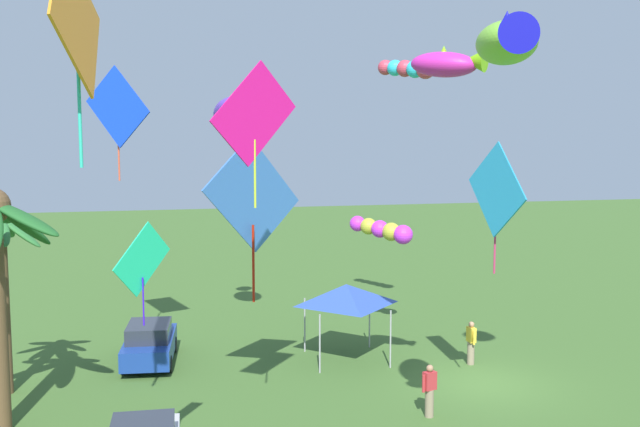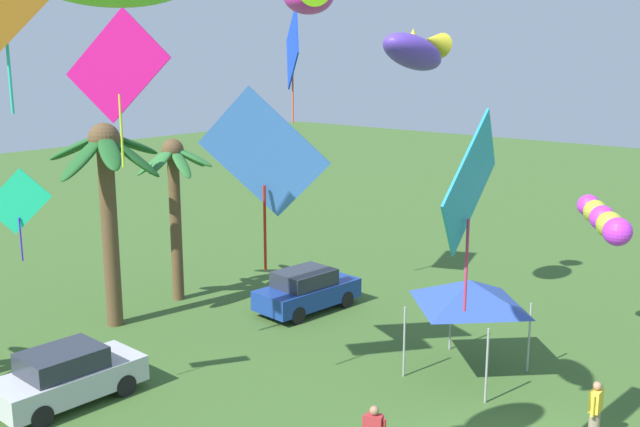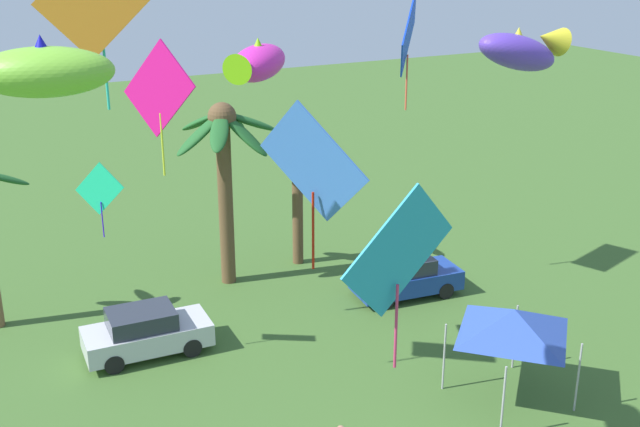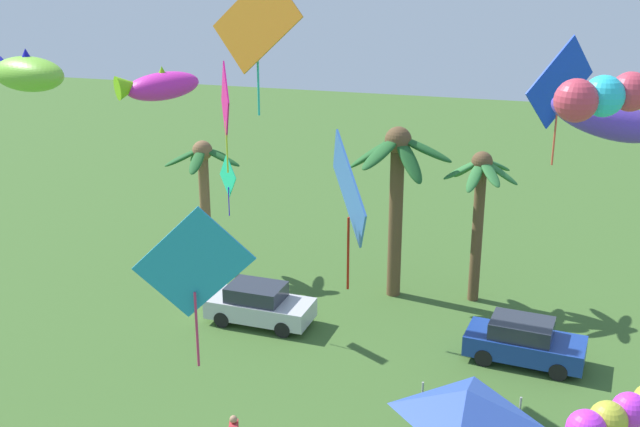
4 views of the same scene
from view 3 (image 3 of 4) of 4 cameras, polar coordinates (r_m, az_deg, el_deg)
The scene contains 13 objects.
palm_tree_1 at distance 28.61m, azimuth -6.95°, elevation 4.41°, with size 4.07×4.06×6.91m.
palm_tree_2 at distance 30.35m, azimuth -1.67°, elevation 4.13°, with size 2.92×2.85×6.07m.
parked_car_0 at distance 25.48m, azimuth -12.52°, elevation -8.38°, with size 3.97×1.88×1.51m.
parked_car_1 at distance 28.88m, azimuth 6.21°, elevation -4.54°, with size 4.05×2.08×1.51m.
festival_tent at distance 22.41m, azimuth 13.87°, elevation -7.64°, with size 2.86×2.86×2.85m.
kite_diamond_0 at distance 27.50m, azimuth 6.42°, elevation 12.74°, with size 1.96×2.27×4.10m.
kite_fish_1 at distance 14.80m, azimuth -20.01°, elevation 9.66°, with size 2.90×1.93×1.11m.
kite_fish_2 at distance 15.46m, azimuth -4.64°, elevation 10.86°, with size 1.95×1.99×0.87m.
kite_fish_3 at distance 25.03m, azimuth 14.44°, elevation 11.42°, with size 3.31×1.43×1.72m.
kite_diamond_4 at distance 15.21m, azimuth 5.73°, elevation -2.98°, with size 2.80×0.50×3.93m.
kite_diamond_6 at distance 21.82m, azimuth -0.52°, elevation 3.56°, with size 1.86×3.13×4.97m.
kite_diamond_9 at distance 23.32m, azimuth -15.70°, elevation 1.66°, with size 1.15×1.22×2.30m.
kite_diamond_10 at distance 20.29m, azimuth -11.61°, elevation 8.69°, with size 1.24×2.23×3.51m.
Camera 3 is at (-9.88, -10.88, 12.52)m, focal length 44.13 mm.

